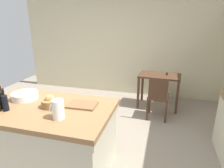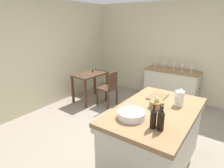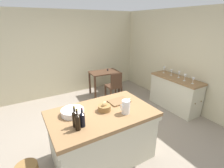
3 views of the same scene
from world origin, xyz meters
TOP-DOWN VIEW (x-y plane):
  - ground_plane at (0.00, 0.00)m, footprint 6.76×6.76m
  - wall_back at (0.00, 2.60)m, footprint 5.32×0.12m
  - wall_right at (2.60, 0.00)m, footprint 0.12×5.20m
  - island_table at (-0.25, -0.54)m, footprint 1.67×1.03m
  - side_cabinet at (2.26, 0.05)m, footprint 0.52×1.39m
  - writing_desk at (1.06, 1.85)m, footprint 0.94×0.62m
  - wooden_chair at (1.07, 1.25)m, footprint 0.41×0.41m
  - pitcher at (0.06, -0.76)m, footprint 0.17×0.13m
  - wash_bowl at (-0.68, -0.38)m, footprint 0.35×0.35m
  - bread_basket at (-0.20, -0.52)m, footprint 0.21×0.21m
  - cutting_board at (0.17, -0.38)m, footprint 0.37×0.27m
  - wine_bottle_dark at (-0.65, -0.75)m, footprint 0.07×0.07m
  - wine_bottle_amber at (-0.74, -0.70)m, footprint 0.07×0.07m
  - wine_bottle_green at (-0.74, -0.79)m, footprint 0.07×0.07m
  - wine_glass_far_left at (2.22, -0.43)m, footprint 0.07×0.07m
  - wine_glass_left at (2.23, -0.20)m, footprint 0.07×0.07m
  - wine_glass_middle at (2.31, 0.04)m, footprint 0.07×0.07m
  - wine_glass_right at (2.30, 0.28)m, footprint 0.07×0.07m
  - wine_glass_far_right at (2.30, 0.54)m, footprint 0.07×0.07m

SIDE VIEW (x-z plane):
  - ground_plane at x=0.00m, z-range 0.00..0.00m
  - side_cabinet at x=2.26m, z-range 0.00..0.88m
  - island_table at x=-0.25m, z-range 0.03..0.94m
  - wooden_chair at x=1.07m, z-range 0.04..0.94m
  - writing_desk at x=1.06m, z-range 0.23..1.05m
  - cutting_board at x=0.17m, z-range 0.91..0.93m
  - wash_bowl at x=-0.68m, z-range 0.91..1.00m
  - bread_basket at x=-0.20m, z-range 0.88..1.05m
  - wine_glass_far_left at x=2.22m, z-range 0.91..1.06m
  - wine_glass_right at x=2.30m, z-range 0.91..1.06m
  - wine_glass_left at x=2.23m, z-range 0.91..1.09m
  - wine_glass_middle at x=2.31m, z-range 0.91..1.09m
  - wine_glass_far_right at x=2.30m, z-range 0.91..1.10m
  - pitcher at x=0.06m, z-range 0.89..1.15m
  - wine_bottle_dark at x=-0.65m, z-range 0.88..1.16m
  - wine_bottle_amber at x=-0.74m, z-range 0.88..1.19m
  - wine_bottle_green at x=-0.74m, z-range 0.88..1.19m
  - wall_back at x=0.00m, z-range 0.00..2.60m
  - wall_right at x=2.60m, z-range 0.00..2.60m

